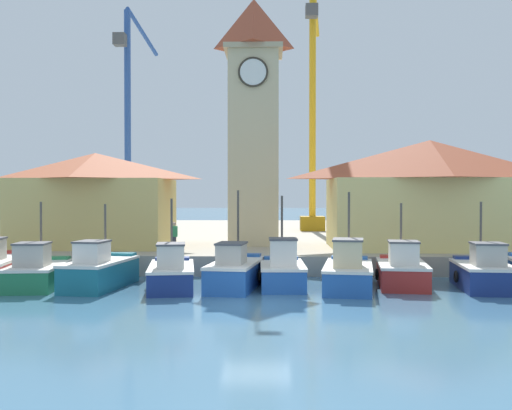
% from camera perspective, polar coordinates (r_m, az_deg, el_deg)
% --- Properties ---
extents(ground_plane, '(300.00, 300.00, 0.00)m').
position_cam_1_polar(ground_plane, '(22.08, 0.03, -9.61)').
color(ground_plane, teal).
extents(quay_wharf, '(120.00, 40.00, 1.00)m').
position_cam_1_polar(quay_wharf, '(49.55, 0.81, -3.07)').
color(quay_wharf, '#A89E89').
rests_on(quay_wharf, ground).
extents(fishing_boat_left_outer, '(2.54, 4.57, 3.73)m').
position_cam_1_polar(fishing_boat_left_outer, '(27.93, -20.12, -6.01)').
color(fishing_boat_left_outer, '#237A4C').
rests_on(fishing_boat_left_outer, ground).
extents(fishing_boat_left_inner, '(2.56, 4.81, 3.64)m').
position_cam_1_polar(fishing_boat_left_inner, '(26.97, -14.68, -6.08)').
color(fishing_boat_left_inner, '#196B7F').
rests_on(fishing_boat_left_inner, ground).
extents(fishing_boat_mid_left, '(2.53, 4.88, 3.88)m').
position_cam_1_polar(fishing_boat_mid_left, '(26.12, -8.07, -6.44)').
color(fishing_boat_mid_left, navy).
rests_on(fishing_boat_mid_left, ground).
extents(fishing_boat_center, '(2.51, 5.16, 4.24)m').
position_cam_1_polar(fishing_boat_center, '(26.13, -2.01, -6.34)').
color(fishing_boat_center, '#2356A8').
rests_on(fishing_boat_center, ground).
extents(fishing_boat_mid_right, '(2.07, 4.16, 4.01)m').
position_cam_1_polar(fishing_boat_mid_right, '(26.31, 2.53, -6.28)').
color(fishing_boat_mid_right, '#2356A8').
rests_on(fishing_boat_mid_right, ground).
extents(fishing_boat_right_inner, '(2.73, 5.21, 4.17)m').
position_cam_1_polar(fishing_boat_right_inner, '(26.03, 8.78, -6.36)').
color(fishing_boat_right_inner, '#2356A8').
rests_on(fishing_boat_right_inner, ground).
extents(fishing_boat_right_outer, '(2.60, 4.61, 3.67)m').
position_cam_1_polar(fishing_boat_right_outer, '(27.37, 13.73, -6.08)').
color(fishing_boat_right_outer, '#AD2823').
rests_on(fishing_boat_right_outer, ground).
extents(fishing_boat_far_right, '(2.50, 4.36, 3.74)m').
position_cam_1_polar(fishing_boat_far_right, '(27.52, 20.87, -6.06)').
color(fishing_boat_far_right, navy).
rests_on(fishing_boat_far_right, ground).
extents(clock_tower, '(3.47, 3.47, 16.46)m').
position_cam_1_polar(clock_tower, '(36.62, -0.21, 8.59)').
color(clock_tower, beige).
rests_on(clock_tower, quay_wharf).
extents(warehouse_left, '(8.94, 6.70, 5.49)m').
position_cam_1_polar(warehouse_left, '(36.45, -15.03, 0.59)').
color(warehouse_left, tan).
rests_on(warehouse_left, quay_wharf).
extents(warehouse_right, '(11.52, 6.55, 6.13)m').
position_cam_1_polar(warehouse_right, '(35.30, 16.21, 1.10)').
color(warehouse_right, '#E5D17A').
rests_on(warehouse_right, quay_wharf).
extents(port_crane_near, '(2.12, 8.72, 21.34)m').
position_cam_1_polar(port_crane_near, '(50.56, 5.41, 7.10)').
color(port_crane_near, '#976E11').
rests_on(port_crane_near, quay_wharf).
extents(port_crane_far, '(2.72, 6.97, 19.19)m').
position_cam_1_polar(port_crane_far, '(53.03, -12.08, 5.60)').
color(port_crane_far, navy).
rests_on(port_crane_far, quay_wharf).
extents(dock_worker_near_tower, '(0.34, 0.22, 1.62)m').
position_cam_1_polar(dock_worker_near_tower, '(31.48, -7.81, -3.02)').
color(dock_worker_near_tower, '#33333D').
rests_on(dock_worker_near_tower, quay_wharf).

